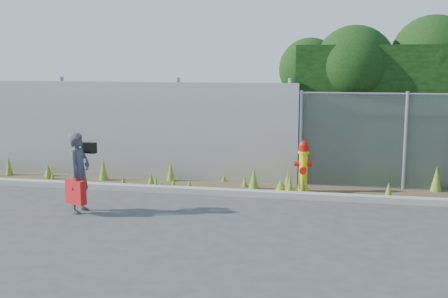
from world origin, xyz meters
The scene contains 8 objects.
ground centered at (0.00, 0.00, 0.00)m, with size 80.00×80.00×0.00m, color #38373A.
curb centered at (0.00, 1.80, 0.06)m, with size 16.00×0.22×0.12m, color gray.
weed_strip centered at (1.03, 2.43, 0.14)m, with size 16.00×1.33×0.54m.
corrugated_fence centered at (-3.25, 3.01, 1.10)m, with size 8.50×0.21×2.30m.
fire_hydrant centered at (1.16, 2.34, 0.53)m, with size 0.36×0.32×1.08m.
woman centered at (-2.64, 0.04, 0.71)m, with size 0.52×0.34×1.43m, color #105D6A.
red_tote_bag centered at (-2.63, -0.13, 0.40)m, with size 0.38×0.14×0.50m.
black_shoulder_bag centered at (-2.54, 0.28, 1.12)m, with size 0.26×0.11×0.19m.
Camera 1 is at (1.79, -8.97, 2.68)m, focal length 45.00 mm.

